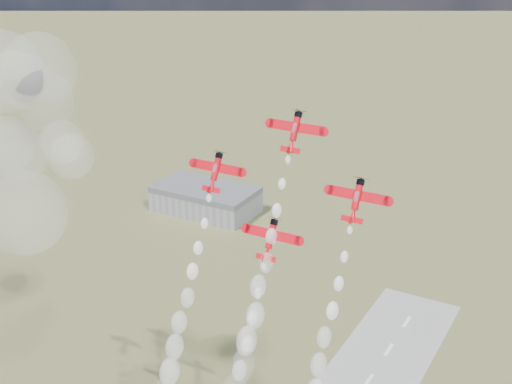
{
  "coord_description": "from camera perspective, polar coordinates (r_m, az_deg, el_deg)",
  "views": [
    {
      "loc": [
        59.96,
        -94.23,
        144.71
      ],
      "look_at": [
        -3.85,
        21.46,
        90.4
      ],
      "focal_mm": 50.0,
      "sensor_mm": 36.0,
      "label": 1
    }
  ],
  "objects": [
    {
      "name": "hangar",
      "position": [
        355.94,
        -4.05,
        -0.56
      ],
      "size": [
        50.0,
        28.0,
        13.0
      ],
      "color": "gray",
      "rests_on": "ground"
    },
    {
      "name": "plane_slot",
      "position": [
        139.0,
        1.17,
        -3.74
      ],
      "size": [
        11.82,
        6.03,
        7.8
      ],
      "rotation": [
        1.1,
        0.0,
        0.0
      ],
      "color": "red",
      "rests_on": "ground"
    },
    {
      "name": "drifted_smoke_cloud",
      "position": [
        186.04,
        -18.36,
        4.87
      ],
      "size": [
        48.8,
        41.81,
        49.99
      ],
      "color": "white",
      "rests_on": "ground"
    },
    {
      "name": "smoke_trail_lead",
      "position": [
        143.03,
        -1.43,
        -14.94
      ],
      "size": [
        5.25,
        28.36,
        53.48
      ],
      "color": "white",
      "rests_on": "plane_lead"
    },
    {
      "name": "plane_left",
      "position": [
        146.21,
        -3.26,
        1.68
      ],
      "size": [
        11.82,
        6.03,
        7.8
      ],
      "rotation": [
        1.1,
        0.0,
        0.0
      ],
      "color": "red",
      "rests_on": "ground"
    },
    {
      "name": "plane_lead",
      "position": [
        140.08,
        3.11,
        4.9
      ],
      "size": [
        11.82,
        6.03,
        7.8
      ],
      "rotation": [
        1.1,
        0.0,
        0.0
      ],
      "color": "red",
      "rests_on": "ground"
    },
    {
      "name": "plane_right",
      "position": [
        133.46,
        8.06,
        -0.59
      ],
      "size": [
        11.82,
        6.03,
        7.8
      ],
      "rotation": [
        1.1,
        0.0,
        0.0
      ],
      "color": "red",
      "rests_on": "ground"
    }
  ]
}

